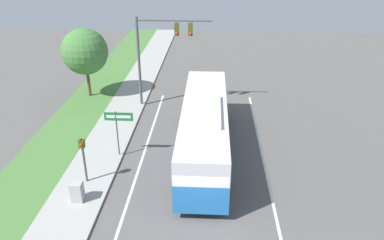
{
  "coord_description": "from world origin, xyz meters",
  "views": [
    {
      "loc": [
        0.41,
        -13.95,
        11.73
      ],
      "look_at": [
        -0.73,
        6.79,
        1.74
      ],
      "focal_mm": 35.0,
      "sensor_mm": 36.0,
      "label": 1
    }
  ],
  "objects": [
    {
      "name": "roadside_tree",
      "position": [
        -9.63,
        14.46,
        3.82
      ],
      "size": [
        3.65,
        3.65,
        5.55
      ],
      "color": "brown",
      "rests_on": "grass_verge"
    },
    {
      "name": "signal_gantry",
      "position": [
        -3.47,
        12.95,
        4.83
      ],
      "size": [
        5.51,
        0.41,
        6.85
      ],
      "color": "#4C4C51",
      "rests_on": "ground_plane"
    },
    {
      "name": "ground_plane",
      "position": [
        0.0,
        0.0,
        0.0
      ],
      "size": [
        80.0,
        80.0,
        0.0
      ],
      "primitive_type": "plane",
      "color": "#565451"
    },
    {
      "name": "bus",
      "position": [
        0.06,
        5.78,
        1.88
      ],
      "size": [
        2.74,
        12.43,
        3.4
      ],
      "color": "#236BB7",
      "rests_on": "ground_plane"
    },
    {
      "name": "sidewalk",
      "position": [
        -6.2,
        0.0,
        0.06
      ],
      "size": [
        2.8,
        80.0,
        0.12
      ],
      "color": "#9E9E99",
      "rests_on": "ground_plane"
    },
    {
      "name": "pedestrian_signal",
      "position": [
        -6.11,
        2.34,
        1.82
      ],
      "size": [
        0.28,
        0.34,
        2.63
      ],
      "color": "#4C4C51",
      "rests_on": "ground_plane"
    },
    {
      "name": "lane_divider_near",
      "position": [
        -3.6,
        0.0,
        0.0
      ],
      "size": [
        0.14,
        30.0,
        0.01
      ],
      "color": "silver",
      "rests_on": "ground_plane"
    },
    {
      "name": "street_sign",
      "position": [
        -4.92,
        5.16,
        2.16
      ],
      "size": [
        1.67,
        0.08,
        2.93
      ],
      "color": "#4C4C51",
      "rests_on": "ground_plane"
    },
    {
      "name": "grass_verge",
      "position": [
        -9.4,
        0.0,
        0.05
      ],
      "size": [
        3.6,
        80.0,
        0.1
      ],
      "color": "#477538",
      "rests_on": "ground_plane"
    },
    {
      "name": "lane_divider_far",
      "position": [
        3.6,
        0.0,
        0.0
      ],
      "size": [
        0.14,
        30.0,
        0.01
      ],
      "color": "silver",
      "rests_on": "ground_plane"
    },
    {
      "name": "utility_cabinet",
      "position": [
        -6.03,
        0.68,
        0.63
      ],
      "size": [
        0.57,
        0.52,
        1.02
      ],
      "color": "#A8A8A3",
      "rests_on": "sidewalk"
    }
  ]
}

